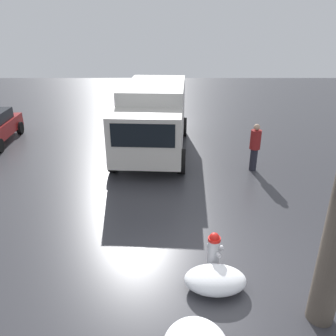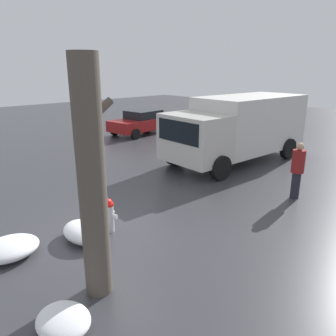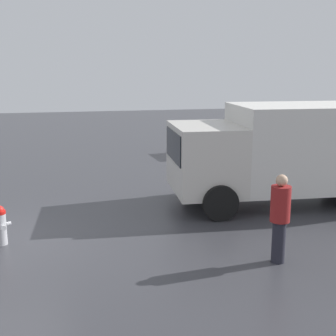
# 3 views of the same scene
# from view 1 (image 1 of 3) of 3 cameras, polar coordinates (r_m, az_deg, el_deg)

# --- Properties ---
(ground_plane) EXTENTS (60.00, 60.00, 0.00)m
(ground_plane) POSITION_cam_1_polar(r_m,az_deg,el_deg) (7.65, 7.76, -16.57)
(ground_plane) COLOR #38383D
(fire_hydrant) EXTENTS (0.46, 0.37, 0.87)m
(fire_hydrant) POSITION_cam_1_polar(r_m,az_deg,el_deg) (7.37, 7.97, -13.90)
(fire_hydrant) COLOR #B7B7BC
(fire_hydrant) RESTS_ON ground_plane
(delivery_truck) EXTENTS (6.84, 3.10, 2.73)m
(delivery_truck) POSITION_cam_1_polar(r_m,az_deg,el_deg) (13.95, -2.50, 9.22)
(delivery_truck) COLOR beige
(delivery_truck) RESTS_ON ground_plane
(pedestrian) EXTENTS (0.38, 0.38, 1.76)m
(pedestrian) POSITION_cam_1_polar(r_m,az_deg,el_deg) (12.27, 14.90, 3.81)
(pedestrian) COLOR #23232D
(pedestrian) RESTS_ON ground_plane
(snow_pile_by_tree) EXTENTS (0.86, 1.25, 0.41)m
(snow_pile_by_tree) POSITION_cam_1_polar(r_m,az_deg,el_deg) (7.01, 8.21, -18.70)
(snow_pile_by_tree) COLOR white
(snow_pile_by_tree) RESTS_ON ground_plane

